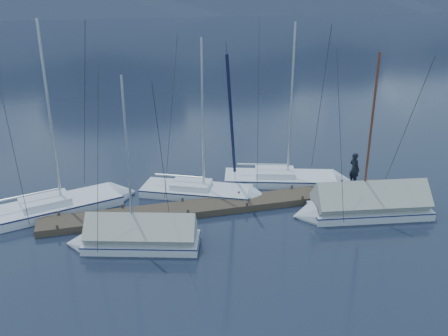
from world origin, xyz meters
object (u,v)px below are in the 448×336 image
at_px(sailboat_open_right, 296,180).
at_px(sailboat_covered_near, 359,207).
at_px(sailboat_open_mid, 213,193).
at_px(sailboat_covered_far, 131,238).
at_px(person, 354,169).
at_px(sailboat_open_left, 73,204).

relative_size(sailboat_open_right, sailboat_covered_near, 1.11).
relative_size(sailboat_open_mid, sailboat_covered_near, 1.04).
bearing_deg(sailboat_open_right, sailboat_covered_far, -154.17).
bearing_deg(sailboat_covered_far, person, 13.44).
relative_size(sailboat_covered_near, person, 4.82).
relative_size(sailboat_open_mid, sailboat_covered_far, 1.12).
distance_m(sailboat_open_left, sailboat_open_right, 12.33).
relative_size(sailboat_open_mid, person, 5.01).
xyz_separation_m(sailboat_covered_near, person, (1.29, 2.88, 0.81)).
distance_m(sailboat_open_mid, sailboat_open_right, 5.12).
distance_m(sailboat_covered_near, person, 3.26).
height_order(sailboat_open_left, person, sailboat_open_left).
distance_m(sailboat_open_right, sailboat_covered_near, 4.84).
distance_m(sailboat_open_left, sailboat_covered_near, 14.42).
xyz_separation_m(sailboat_open_right, sailboat_covered_far, (-9.79, -4.74, 0.23)).
xyz_separation_m(sailboat_covered_far, person, (12.38, 2.96, 0.85)).
bearing_deg(sailboat_open_left, sailboat_open_mid, -4.53).
xyz_separation_m(sailboat_open_left, sailboat_open_right, (12.33, -0.06, -0.01)).
bearing_deg(sailboat_covered_far, sailboat_covered_near, 0.42).
distance_m(sailboat_open_left, person, 15.06).
height_order(sailboat_open_right, sailboat_covered_near, sailboat_open_right).
bearing_deg(sailboat_open_left, sailboat_covered_far, -62.11).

